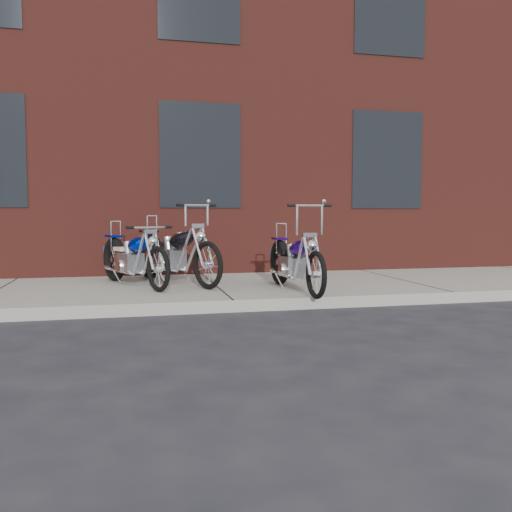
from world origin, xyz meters
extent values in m
plane|color=black|center=(0.00, 0.00, 0.00)|extent=(120.00, 120.00, 0.00)
cube|color=gray|center=(0.00, 1.50, 0.07)|extent=(22.00, 3.00, 0.15)
cube|color=#5B221C|center=(0.00, 8.00, 4.00)|extent=(22.00, 10.00, 8.00)
torus|color=black|center=(0.95, 1.17, 0.48)|extent=(0.15, 0.67, 0.66)
torus|color=black|center=(1.01, -0.28, 0.45)|extent=(0.09, 0.60, 0.60)
cube|color=#9199A9|center=(0.97, 0.58, 0.47)|extent=(0.27, 0.38, 0.28)
ellipsoid|color=#300A86|center=(0.98, 0.32, 0.74)|extent=(0.26, 0.52, 0.28)
cube|color=black|center=(0.96, 0.82, 0.66)|extent=(0.23, 0.27, 0.06)
cylinder|color=white|center=(1.00, -0.16, 0.69)|extent=(0.05, 0.27, 0.50)
cylinder|color=white|center=(1.00, -0.05, 1.30)|extent=(0.51, 0.05, 0.03)
cylinder|color=white|center=(0.95, 1.10, 0.83)|extent=(0.02, 0.02, 0.44)
cylinder|color=white|center=(1.08, 0.79, 0.35)|extent=(0.08, 0.83, 0.04)
torus|color=black|center=(-1.39, 2.15, 0.49)|extent=(0.40, 0.68, 0.68)
torus|color=black|center=(-0.79, 0.79, 0.46)|extent=(0.31, 0.59, 0.62)
cube|color=#9199A9|center=(-1.15, 1.60, 0.48)|extent=(0.40, 0.46, 0.29)
ellipsoid|color=#0020D4|center=(-1.04, 1.35, 0.76)|extent=(0.44, 0.58, 0.29)
cube|color=#C9AD94|center=(-1.25, 1.82, 0.67)|extent=(0.32, 0.34, 0.06)
cylinder|color=white|center=(-0.84, 0.90, 0.71)|extent=(0.15, 0.27, 0.51)
cylinder|color=white|center=(-0.89, 1.01, 1.02)|extent=(0.49, 0.24, 0.03)
cylinder|color=white|center=(-1.36, 2.08, 0.85)|extent=(0.03, 0.03, 0.46)
cylinder|color=white|center=(-1.13, 1.84, 0.36)|extent=(0.39, 0.80, 0.05)
torus|color=black|center=(-0.83, 2.35, 0.52)|extent=(0.47, 0.73, 0.75)
torus|color=black|center=(-0.10, 0.90, 0.49)|extent=(0.37, 0.63, 0.67)
cube|color=#9199A9|center=(-0.53, 1.76, 0.51)|extent=(0.45, 0.50, 0.31)
ellipsoid|color=black|center=(-0.40, 1.50, 0.81)|extent=(0.50, 0.63, 0.32)
cube|color=black|center=(-0.65, 2.00, 0.72)|extent=(0.35, 0.37, 0.06)
cylinder|color=white|center=(-0.16, 1.01, 0.76)|extent=(0.17, 0.29, 0.56)
cylinder|color=white|center=(-0.21, 1.13, 1.32)|extent=(0.52, 0.28, 0.03)
cylinder|color=white|center=(-0.79, 2.28, 0.92)|extent=(0.03, 0.03, 0.50)
cylinder|color=white|center=(-0.52, 2.02, 0.38)|extent=(0.46, 0.85, 0.05)
camera|label=1|loc=(-1.21, -6.38, 1.18)|focal=38.00mm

